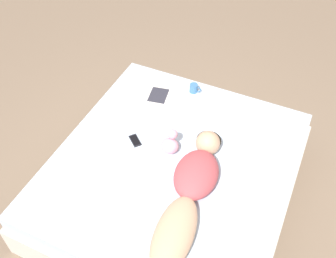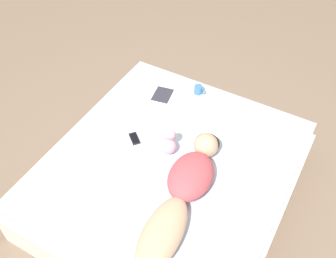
% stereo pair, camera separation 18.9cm
% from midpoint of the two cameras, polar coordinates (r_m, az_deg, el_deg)
% --- Properties ---
extents(ground_plane, '(12.00, 12.00, 0.00)m').
position_cam_midpoint_polar(ground_plane, '(3.61, -0.87, -9.65)').
color(ground_plane, '#7A6651').
extents(bed, '(1.93, 2.10, 0.50)m').
position_cam_midpoint_polar(bed, '(3.41, -0.91, -7.35)').
color(bed, beige).
rests_on(bed, ground_plane).
extents(person, '(0.40, 1.31, 0.20)m').
position_cam_midpoint_polar(person, '(2.94, 1.47, -8.79)').
color(person, tan).
rests_on(person, bed).
extents(open_magazine, '(0.56, 0.39, 0.01)m').
position_cam_midpoint_polar(open_magazine, '(3.80, -4.63, 5.14)').
color(open_magazine, silver).
rests_on(open_magazine, bed).
extents(coffee_mug, '(0.11, 0.08, 0.09)m').
position_cam_midpoint_polar(coffee_mug, '(3.78, 2.36, 5.91)').
color(coffee_mug, teal).
rests_on(coffee_mug, bed).
extents(cell_phone, '(0.15, 0.14, 0.01)m').
position_cam_midpoint_polar(cell_phone, '(3.37, -6.40, -1.71)').
color(cell_phone, black).
rests_on(cell_phone, bed).
extents(plush_toy, '(0.15, 0.16, 0.20)m').
position_cam_midpoint_polar(plush_toy, '(3.23, -1.32, -2.21)').
color(plush_toy, '#DB9EB2').
rests_on(plush_toy, bed).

